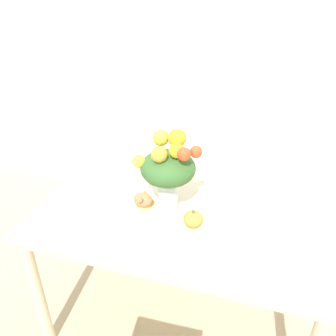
{
  "coord_description": "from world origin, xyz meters",
  "views": [
    {
      "loc": [
        0.33,
        -1.3,
        1.75
      ],
      "look_at": [
        -0.06,
        -0.03,
        1.02
      ],
      "focal_mm": 35.0,
      "sensor_mm": 36.0,
      "label": 1
    }
  ],
  "objects_px": {
    "flower_vase": "(168,170)",
    "pumpkin": "(193,219)",
    "turkey_figurine": "(144,198)",
    "dining_chair_near_window": "(193,178)"
  },
  "relations": [
    {
      "from": "turkey_figurine",
      "to": "dining_chair_near_window",
      "type": "height_order",
      "value": "dining_chair_near_window"
    },
    {
      "from": "turkey_figurine",
      "to": "dining_chair_near_window",
      "type": "relative_size",
      "value": 0.14
    },
    {
      "from": "flower_vase",
      "to": "pumpkin",
      "type": "xyz_separation_m",
      "value": [
        0.14,
        -0.07,
        -0.2
      ]
    },
    {
      "from": "turkey_figurine",
      "to": "dining_chair_near_window",
      "type": "bearing_deg",
      "value": 84.93
    },
    {
      "from": "pumpkin",
      "to": "dining_chair_near_window",
      "type": "xyz_separation_m",
      "value": [
        -0.2,
        0.9,
        -0.33
      ]
    },
    {
      "from": "flower_vase",
      "to": "turkey_figurine",
      "type": "distance_m",
      "value": 0.24
    },
    {
      "from": "flower_vase",
      "to": "pumpkin",
      "type": "bearing_deg",
      "value": -26.75
    },
    {
      "from": "pumpkin",
      "to": "turkey_figurine",
      "type": "relative_size",
      "value": 0.7
    },
    {
      "from": "flower_vase",
      "to": "turkey_figurine",
      "type": "height_order",
      "value": "flower_vase"
    },
    {
      "from": "turkey_figurine",
      "to": "flower_vase",
      "type": "bearing_deg",
      "value": -7.29
    }
  ]
}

